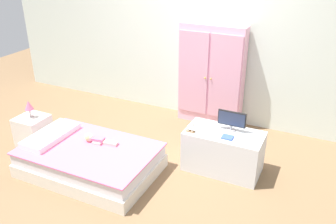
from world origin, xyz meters
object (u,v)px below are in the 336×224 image
object	(u,v)px
bed	(90,160)
tv_monitor	(232,120)
rocking_horse_toy	(191,127)
doll	(95,139)
table_lamp	(29,106)
tv_stand	(223,151)
nightstand	(33,131)
book_blue	(227,137)
wardrobe	(211,75)

from	to	relation	value
bed	tv_monitor	world-z (taller)	tv_monitor
rocking_horse_toy	doll	bearing A→B (deg)	-158.58
bed	rocking_horse_toy	world-z (taller)	rocking_horse_toy
table_lamp	tv_stand	bearing A→B (deg)	12.02
bed	tv_monitor	xyz separation A→B (m)	(1.36, 0.74, 0.46)
bed	doll	distance (m)	0.23
doll	nightstand	xyz separation A→B (m)	(-0.98, 0.04, -0.15)
tv_stand	tv_monitor	xyz separation A→B (m)	(0.05, 0.07, 0.37)
nightstand	bed	bearing A→B (deg)	-10.09
doll	tv_monitor	world-z (taller)	tv_monitor
rocking_horse_toy	book_blue	world-z (taller)	rocking_horse_toy
doll	rocking_horse_toy	size ratio (longest dim) A/B	3.27
tv_stand	rocking_horse_toy	xyz separation A→B (m)	(-0.33, -0.14, 0.29)
wardrobe	tv_monitor	xyz separation A→B (m)	(0.59, -1.00, -0.09)
wardrobe	book_blue	world-z (taller)	wardrobe
table_lamp	book_blue	world-z (taller)	table_lamp
wardrobe	tv_monitor	bearing A→B (deg)	-59.42
table_lamp	book_blue	size ratio (longest dim) A/B	1.85
table_lamp	doll	bearing A→B (deg)	-2.37
doll	table_lamp	bearing A→B (deg)	177.63
nightstand	tv_monitor	size ratio (longest dim) A/B	1.24
bed	rocking_horse_toy	bearing A→B (deg)	28.33
nightstand	rocking_horse_toy	world-z (taller)	rocking_horse_toy
nightstand	tv_monitor	bearing A→B (deg)	13.52
table_lamp	tv_monitor	distance (m)	2.42
nightstand	tv_monitor	xyz separation A→B (m)	(2.35, 0.57, 0.41)
table_lamp	rocking_horse_toy	world-z (taller)	table_lamp
tv_stand	rocking_horse_toy	bearing A→B (deg)	-156.90
bed	book_blue	bearing A→B (deg)	22.54
table_lamp	tv_stand	distance (m)	2.37
bed	tv_monitor	distance (m)	1.61
bed	tv_stand	xyz separation A→B (m)	(1.31, 0.67, 0.09)
wardrobe	rocking_horse_toy	size ratio (longest dim) A/B	11.52
table_lamp	tv_monitor	xyz separation A→B (m)	(2.35, 0.57, 0.07)
bed	tv_stand	distance (m)	1.47
tv_stand	doll	bearing A→B (deg)	-158.16
wardrobe	rocking_horse_toy	bearing A→B (deg)	-80.12
doll	wardrobe	xyz separation A→B (m)	(0.78, 1.60, 0.36)
table_lamp	book_blue	bearing A→B (deg)	9.39
tv_monitor	book_blue	xyz separation A→B (m)	(0.01, -0.17, -0.12)
bed	book_blue	distance (m)	1.52
tv_stand	table_lamp	bearing A→B (deg)	-167.98
tv_stand	wardrobe	bearing A→B (deg)	116.79
wardrobe	tv_stand	bearing A→B (deg)	-63.21
bed	wardrobe	world-z (taller)	wardrobe
doll	tv_stand	distance (m)	1.43
doll	tv_stand	xyz separation A→B (m)	(1.33, 0.53, -0.10)
doll	tv_monitor	distance (m)	1.52
tv_stand	bed	bearing A→B (deg)	-152.94
table_lamp	bed	bearing A→B (deg)	-10.09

